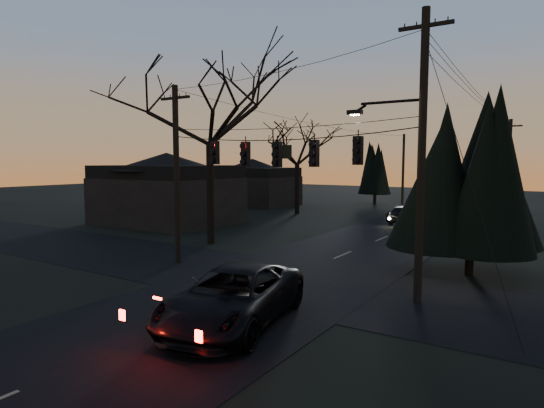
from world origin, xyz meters
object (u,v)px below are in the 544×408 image
Objects in this scene: utility_pole_right at (417,303)px; evergreen_right at (473,164)px; suv_near at (233,297)px; utility_pole_far_l at (402,204)px; utility_pole_far_r at (506,218)px; sedan_oncoming_a at (406,214)px; bare_tree_left at (209,104)px; sedan_oncoming_b at (430,204)px; utility_pole_left at (178,263)px.

evergreen_right reaches higher than utility_pole_right.
evergreen_right is at bearing 52.96° from suv_near.
utility_pole_far_r is at bearing -34.82° from utility_pole_far_l.
sedan_oncoming_a is at bearing -128.02° from utility_pole_far_r.
suv_near is at bearing -97.03° from utility_pole_far_r.
utility_pole_right is 7.13m from evergreen_right.
evergreen_right is at bearing -87.97° from utility_pole_far_r.
bare_tree_left is at bearing 71.74° from sedan_oncoming_a.
bare_tree_left reaches higher than suv_near.
utility_pole_right is 1.25× the size of utility_pole_far_l.
utility_pole_far_r is at bearing 92.03° from evergreen_right.
utility_pole_far_r is at bearing 71.20° from suv_near.
suv_near is (9.48, -10.03, -7.40)m from bare_tree_left.
evergreen_right reaches higher than utility_pole_far_r.
utility_pole_right is at bearing 114.99° from sedan_oncoming_a.
evergreen_right reaches higher than sedan_oncoming_b.
bare_tree_left is at bearing -120.38° from utility_pole_far_r.
sedan_oncoming_b is at bearing 82.80° from suv_near.
suv_near is 1.42× the size of sedan_oncoming_a.
bare_tree_left is at bearing 160.33° from utility_pole_right.
sedan_oncoming_b reaches higher than sedan_oncoming_a.
utility_pole_far_l is (-11.50, 8.00, 0.00)m from utility_pole_far_r.
utility_pole_right is at bearing -19.67° from bare_tree_left.
utility_pole_right reaches higher than sedan_oncoming_a.
evergreen_right is at bearing 81.17° from utility_pole_right.
bare_tree_left is at bearing -178.57° from evergreen_right.
bare_tree_left reaches higher than utility_pole_far_l.
utility_pole_right is 16.61m from bare_tree_left.
utility_pole_left is 30.16m from sedan_oncoming_b.
utility_pole_left is 1.00× the size of utility_pole_far_r.
utility_pole_right is 1.18× the size of utility_pole_left.
utility_pole_far_l is 0.95× the size of evergreen_right.
suv_near is 1.34× the size of sedan_oncoming_b.
evergreen_right is at bearing 22.93° from utility_pole_left.
evergreen_right is (0.81, -22.79, 4.80)m from utility_pole_far_r.
utility_pole_right reaches higher than suv_near.
utility_pole_right is at bearing -98.83° from evergreen_right.
evergreen_right is (12.31, 5.21, 4.80)m from utility_pole_left.
sedan_oncoming_b is (-6.89, 1.79, 0.75)m from utility_pole_far_r.
utility_pole_left reaches higher than sedan_oncoming_b.
utility_pole_left is at bearing -66.89° from bare_tree_left.
utility_pole_far_l is at bearing 111.79° from evergreen_right.
evergreen_right is (0.81, 5.21, 4.80)m from utility_pole_right.
bare_tree_left is (-2.07, -31.15, 8.25)m from utility_pole_far_l.
sedan_oncoming_a is at bearing -72.06° from utility_pole_far_l.
suv_near is 25.22m from sedan_oncoming_a.
suv_near is at bearing -46.62° from bare_tree_left.
suv_near is at bearing 72.86° from sedan_oncoming_b.
sedan_oncoming_b is (-2.80, 34.97, -0.10)m from suv_near.
utility_pole_far_r is 28.07m from bare_tree_left.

